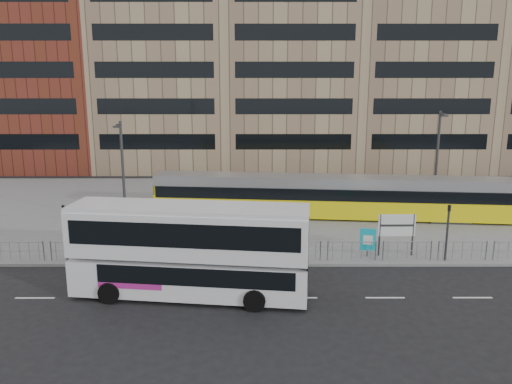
{
  "coord_description": "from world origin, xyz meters",
  "views": [
    {
      "loc": [
        0.06,
        -25.16,
        9.65
      ],
      "look_at": [
        0.12,
        6.0,
        2.74
      ],
      "focal_mm": 35.0,
      "sensor_mm": 36.0,
      "label": 1
    }
  ],
  "objects_px": {
    "ad_panel": "(368,240)",
    "traffic_light_east": "(448,225)",
    "double_decker_bus": "(190,248)",
    "lamp_post_east": "(437,157)",
    "pedestrian": "(99,217)",
    "traffic_light_west": "(65,225)",
    "station_sign": "(397,227)",
    "lamp_post_west": "(123,170)",
    "tram": "(331,197)"
  },
  "relations": [
    {
      "from": "pedestrian",
      "to": "station_sign",
      "type": "bearing_deg",
      "value": -107.43
    },
    {
      "from": "station_sign",
      "to": "lamp_post_east",
      "type": "xyz_separation_m",
      "value": [
        5.51,
        9.66,
        2.45
      ]
    },
    {
      "from": "pedestrian",
      "to": "traffic_light_east",
      "type": "bearing_deg",
      "value": -107.66
    },
    {
      "from": "double_decker_bus",
      "to": "station_sign",
      "type": "distance_m",
      "value": 11.91
    },
    {
      "from": "tram",
      "to": "lamp_post_east",
      "type": "height_order",
      "value": "lamp_post_east"
    },
    {
      "from": "lamp_post_east",
      "to": "traffic_light_west",
      "type": "bearing_deg",
      "value": -156.06
    },
    {
      "from": "ad_panel",
      "to": "traffic_light_east",
      "type": "distance_m",
      "value": 4.28
    },
    {
      "from": "station_sign",
      "to": "traffic_light_east",
      "type": "distance_m",
      "value": 2.65
    },
    {
      "from": "pedestrian",
      "to": "lamp_post_west",
      "type": "height_order",
      "value": "lamp_post_west"
    },
    {
      "from": "ad_panel",
      "to": "traffic_light_east",
      "type": "relative_size",
      "value": 0.52
    },
    {
      "from": "tram",
      "to": "lamp_post_west",
      "type": "distance_m",
      "value": 14.46
    },
    {
      "from": "lamp_post_west",
      "to": "traffic_light_east",
      "type": "bearing_deg",
      "value": -18.64
    },
    {
      "from": "ad_panel",
      "to": "lamp_post_east",
      "type": "distance_m",
      "value": 12.53
    },
    {
      "from": "double_decker_bus",
      "to": "lamp_post_east",
      "type": "xyz_separation_m",
      "value": [
        16.31,
        14.68,
        1.93
      ]
    },
    {
      "from": "pedestrian",
      "to": "traffic_light_east",
      "type": "relative_size",
      "value": 0.53
    },
    {
      "from": "pedestrian",
      "to": "traffic_light_west",
      "type": "distance_m",
      "value": 5.96
    },
    {
      "from": "tram",
      "to": "ad_panel",
      "type": "bearing_deg",
      "value": -78.62
    },
    {
      "from": "traffic_light_east",
      "to": "lamp_post_west",
      "type": "height_order",
      "value": "lamp_post_west"
    },
    {
      "from": "tram",
      "to": "station_sign",
      "type": "distance_m",
      "value": 8.47
    },
    {
      "from": "double_decker_bus",
      "to": "station_sign",
      "type": "bearing_deg",
      "value": 32.01
    },
    {
      "from": "traffic_light_west",
      "to": "traffic_light_east",
      "type": "relative_size",
      "value": 1.0
    },
    {
      "from": "lamp_post_east",
      "to": "ad_panel",
      "type": "bearing_deg",
      "value": -125.91
    },
    {
      "from": "tram",
      "to": "lamp_post_east",
      "type": "xyz_separation_m",
      "value": [
        7.95,
        1.55,
        2.6
      ]
    },
    {
      "from": "traffic_light_east",
      "to": "lamp_post_east",
      "type": "height_order",
      "value": "lamp_post_east"
    },
    {
      "from": "tram",
      "to": "station_sign",
      "type": "bearing_deg",
      "value": -67.66
    },
    {
      "from": "pedestrian",
      "to": "traffic_light_east",
      "type": "distance_m",
      "value": 21.38
    },
    {
      "from": "lamp_post_west",
      "to": "lamp_post_east",
      "type": "bearing_deg",
      "value": 10.43
    },
    {
      "from": "ad_panel",
      "to": "lamp_post_east",
      "type": "relative_size",
      "value": 0.21
    },
    {
      "from": "traffic_light_east",
      "to": "station_sign",
      "type": "bearing_deg",
      "value": 174.54
    },
    {
      "from": "ad_panel",
      "to": "traffic_light_east",
      "type": "bearing_deg",
      "value": 0.61
    },
    {
      "from": "station_sign",
      "to": "double_decker_bus",
      "type": "bearing_deg",
      "value": -155.86
    },
    {
      "from": "traffic_light_west",
      "to": "traffic_light_east",
      "type": "bearing_deg",
      "value": -14.97
    },
    {
      "from": "pedestrian",
      "to": "traffic_light_west",
      "type": "xyz_separation_m",
      "value": [
        0.0,
        -5.84,
        1.15
      ]
    },
    {
      "from": "pedestrian",
      "to": "lamp_post_east",
      "type": "height_order",
      "value": "lamp_post_east"
    },
    {
      "from": "station_sign",
      "to": "lamp_post_west",
      "type": "relative_size",
      "value": 0.34
    },
    {
      "from": "station_sign",
      "to": "pedestrian",
      "type": "distance_m",
      "value": 18.74
    },
    {
      "from": "double_decker_bus",
      "to": "ad_panel",
      "type": "distance_m",
      "value": 10.47
    },
    {
      "from": "double_decker_bus",
      "to": "station_sign",
      "type": "relative_size",
      "value": 4.61
    },
    {
      "from": "traffic_light_west",
      "to": "traffic_light_east",
      "type": "height_order",
      "value": "same"
    },
    {
      "from": "double_decker_bus",
      "to": "traffic_light_east",
      "type": "xyz_separation_m",
      "value": [
        13.3,
        4.23,
        -0.19
      ]
    },
    {
      "from": "double_decker_bus",
      "to": "ad_panel",
      "type": "height_order",
      "value": "double_decker_bus"
    },
    {
      "from": "double_decker_bus",
      "to": "lamp_post_east",
      "type": "distance_m",
      "value": 22.03
    },
    {
      "from": "traffic_light_west",
      "to": "double_decker_bus",
      "type": "bearing_deg",
      "value": -45.27
    },
    {
      "from": "station_sign",
      "to": "traffic_light_east",
      "type": "xyz_separation_m",
      "value": [
        2.5,
        -0.79,
        0.34
      ]
    },
    {
      "from": "tram",
      "to": "traffic_light_west",
      "type": "xyz_separation_m",
      "value": [
        -15.6,
        -8.9,
        0.48
      ]
    },
    {
      "from": "pedestrian",
      "to": "ad_panel",
      "type": "bearing_deg",
      "value": -109.39
    },
    {
      "from": "traffic_light_west",
      "to": "traffic_light_east",
      "type": "distance_m",
      "value": 20.53
    },
    {
      "from": "double_decker_bus",
      "to": "tram",
      "type": "distance_m",
      "value": 15.58
    },
    {
      "from": "double_decker_bus",
      "to": "lamp_post_west",
      "type": "xyz_separation_m",
      "value": [
        -5.69,
        10.63,
        1.72
      ]
    },
    {
      "from": "pedestrian",
      "to": "lamp_post_west",
      "type": "distance_m",
      "value": 3.47
    }
  ]
}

